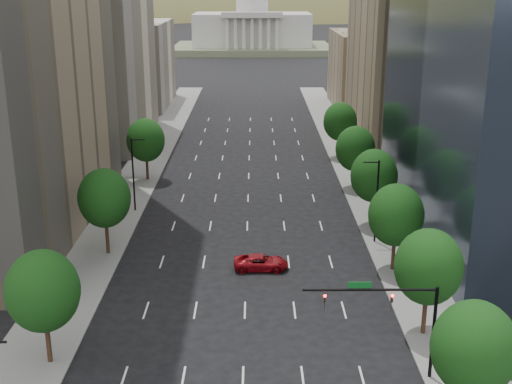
{
  "coord_description": "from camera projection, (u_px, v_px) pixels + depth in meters",
  "views": [
    {
      "loc": [
        0.81,
        -9.89,
        26.46
      ],
      "look_at": [
        0.95,
        47.61,
        8.0
      ],
      "focal_mm": 46.42,
      "sensor_mm": 36.0,
      "label": 1
    }
  ],
  "objects": [
    {
      "name": "filler_left",
      "position": [
        136.0,
        64.0,
        144.18
      ],
      "size": [
        14.0,
        26.0,
        18.0
      ],
      "primitive_type": "cube",
      "color": "beige",
      "rests_on": "ground"
    },
    {
      "name": "tree_right_3",
      "position": [
        374.0,
        176.0,
        72.86
      ],
      "size": [
        5.2,
        5.2,
        8.89
      ],
      "color": "#382316",
      "rests_on": "ground"
    },
    {
      "name": "filler_right",
      "position": [
        367.0,
        70.0,
        141.75
      ],
      "size": [
        14.0,
        26.0,
        16.0
      ],
      "primitive_type": "cube",
      "color": "#8C7759",
      "rests_on": "ground"
    },
    {
      "name": "midrise_cream_left",
      "position": [
        100.0,
        36.0,
        110.16
      ],
      "size": [
        14.0,
        30.0,
        35.0
      ],
      "primitive_type": "cube",
      "color": "beige",
      "rests_on": "ground"
    },
    {
      "name": "tree_right_5",
      "position": [
        340.0,
        122.0,
        101.47
      ],
      "size": [
        5.2,
        5.2,
        8.75
      ],
      "color": "#382316",
      "rests_on": "ground"
    },
    {
      "name": "tree_right_1",
      "position": [
        428.0,
        267.0,
        50.05
      ],
      "size": [
        5.2,
        5.2,
        8.75
      ],
      "color": "#382316",
      "rests_on": "ground"
    },
    {
      "name": "tree_right_2",
      "position": [
        396.0,
        215.0,
        61.52
      ],
      "size": [
        5.2,
        5.2,
        8.61
      ],
      "color": "#382316",
      "rests_on": "ground"
    },
    {
      "name": "traffic_signal",
      "position": [
        399.0,
        312.0,
        44.51
      ],
      "size": [
        9.12,
        0.4,
        7.38
      ],
      "color": "black",
      "rests_on": "ground"
    },
    {
      "name": "capitol",
      "position": [
        252.0,
        29.0,
        252.63
      ],
      "size": [
        60.0,
        40.0,
        35.2
      ],
      "color": "#596647",
      "rests_on": "ground"
    },
    {
      "name": "tree_left_2",
      "position": [
        146.0,
        140.0,
        90.0
      ],
      "size": [
        5.2,
        5.2,
        8.68
      ],
      "color": "#382316",
      "rests_on": "ground"
    },
    {
      "name": "streetlight_ln",
      "position": [
        134.0,
        173.0,
        77.88
      ],
      "size": [
        1.7,
        0.2,
        9.0
      ],
      "color": "black",
      "rests_on": "ground"
    },
    {
      "name": "tree_right_4",
      "position": [
        355.0,
        149.0,
        86.32
      ],
      "size": [
        5.2,
        5.2,
        8.46
      ],
      "color": "#382316",
      "rests_on": "ground"
    },
    {
      "name": "tree_left_1",
      "position": [
        104.0,
        198.0,
        65.15
      ],
      "size": [
        5.2,
        5.2,
        8.97
      ],
      "color": "#382316",
      "rests_on": "ground"
    },
    {
      "name": "parking_tan_right",
      "position": [
        402.0,
        53.0,
        108.19
      ],
      "size": [
        14.0,
        30.0,
        30.0
      ],
      "primitive_type": "cube",
      "color": "#8C7759",
      "rests_on": "ground"
    },
    {
      "name": "sidewalk_right",
      "position": [
        384.0,
        225.0,
        74.64
      ],
      "size": [
        6.0,
        200.0,
        0.15
      ],
      "primitive_type": "cube",
      "color": "slate",
      "rests_on": "ground"
    },
    {
      "name": "tree_left_0",
      "position": [
        43.0,
        291.0,
        46.18
      ],
      "size": [
        5.2,
        5.2,
        8.75
      ],
      "color": "#382316",
      "rests_on": "ground"
    },
    {
      "name": "tree_right_0",
      "position": [
        474.0,
        348.0,
        39.69
      ],
      "size": [
        5.2,
        5.2,
        8.39
      ],
      "color": "#382316",
      "rests_on": "ground"
    },
    {
      "name": "streetlight_rn",
      "position": [
        376.0,
        199.0,
        68.42
      ],
      "size": [
        1.7,
        0.2,
        9.0
      ],
      "color": "black",
      "rests_on": "ground"
    },
    {
      "name": "foothills",
      "position": [
        292.0,
        54.0,
        599.83
      ],
      "size": [
        720.0,
        413.0,
        263.0
      ],
      "color": "olive",
      "rests_on": "ground"
    },
    {
      "name": "car_red_far",
      "position": [
        261.0,
        262.0,
        63.22
      ],
      "size": [
        5.23,
        2.46,
        1.45
      ],
      "primitive_type": "imported",
      "rotation": [
        0.0,
        0.0,
        1.58
      ],
      "color": "maroon",
      "rests_on": "ground"
    },
    {
      "name": "sidewalk_left",
      "position": [
        110.0,
        225.0,
        74.57
      ],
      "size": [
        6.0,
        200.0,
        0.15
      ],
      "primitive_type": "cube",
      "color": "slate",
      "rests_on": "ground"
    }
  ]
}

